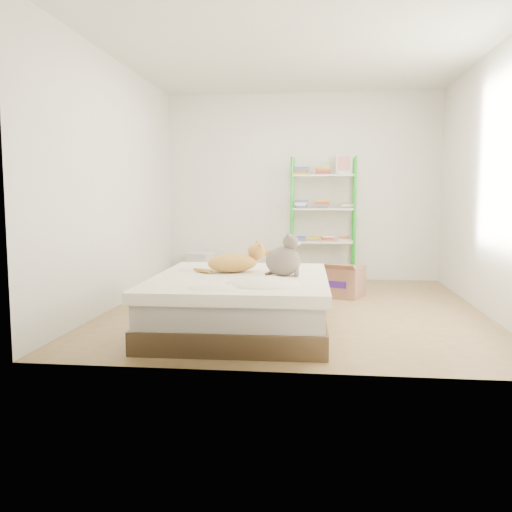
# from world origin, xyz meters

# --- Properties ---
(room) EXTENTS (3.81, 4.21, 2.61)m
(room) POSITION_xyz_m (0.00, 0.00, 1.30)
(room) COLOR #A07A4F
(room) RESTS_ON ground
(bed) EXTENTS (1.54, 1.90, 0.48)m
(bed) POSITION_xyz_m (-0.43, -0.96, 0.24)
(bed) COLOR #4A3B26
(bed) RESTS_ON ground
(orange_cat) EXTENTS (0.62, 0.49, 0.22)m
(orange_cat) POSITION_xyz_m (-0.54, -0.75, 0.59)
(orange_cat) COLOR #BF8B40
(orange_cat) RESTS_ON bed
(grey_cat) EXTENTS (0.33, 0.27, 0.37)m
(grey_cat) POSITION_xyz_m (-0.07, -0.91, 0.66)
(grey_cat) COLOR gray
(grey_cat) RESTS_ON bed
(shelf_unit) EXTENTS (0.88, 0.36, 1.74)m
(shelf_unit) POSITION_xyz_m (0.31, 1.88, 0.82)
(shelf_unit) COLOR green
(shelf_unit) RESTS_ON ground
(cardboard_box) EXTENTS (0.63, 0.64, 0.41)m
(cardboard_box) POSITION_xyz_m (0.49, 0.75, 0.18)
(cardboard_box) COLOR #8C5D44
(cardboard_box) RESTS_ON ground
(white_bin) EXTENTS (0.41, 0.39, 0.38)m
(white_bin) POSITION_xyz_m (-1.41, 1.85, 0.19)
(white_bin) COLOR silver
(white_bin) RESTS_ON ground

